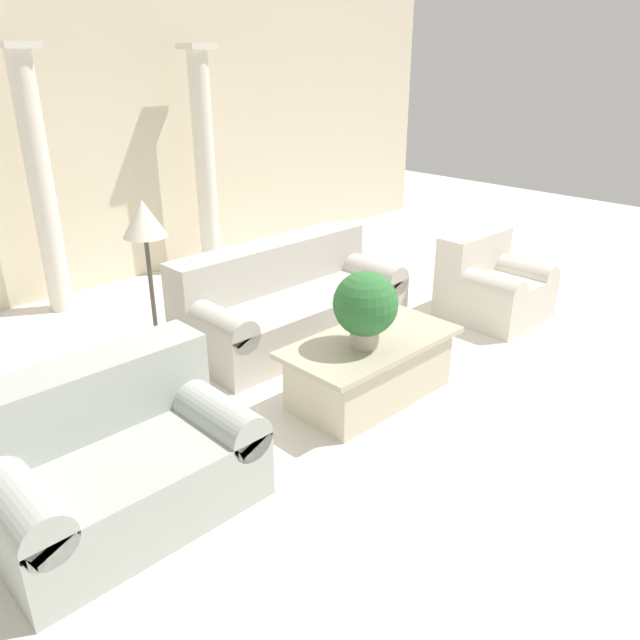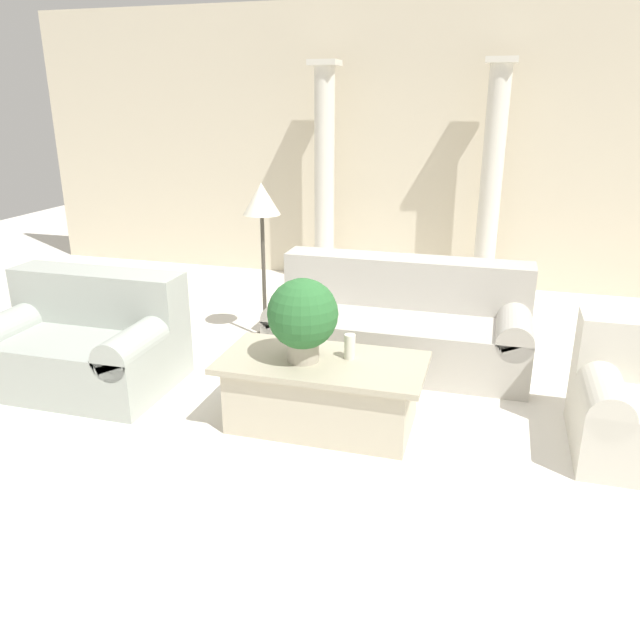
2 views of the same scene
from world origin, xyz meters
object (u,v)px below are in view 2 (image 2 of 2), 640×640
Objects in this scene: sofa_long at (400,323)px; floor_lamp at (262,210)px; loveseat at (84,341)px; potted_plant at (303,316)px; coffee_table at (322,392)px.

floor_lamp reaches higher than sofa_long.
loveseat is 2.54× the size of potted_plant.
loveseat is 1.85m from floor_lamp.
sofa_long is 1.47× the size of floor_lamp.
floor_lamp reaches higher than potted_plant.
floor_lamp reaches higher than coffee_table.
coffee_table is at bearing 18.56° from potted_plant.
floor_lamp is at bearing 172.75° from sofa_long.
sofa_long is 1.33m from coffee_table.
floor_lamp is (-0.84, 1.49, 0.41)m from potted_plant.
loveseat is at bearing -128.82° from floor_lamp.
floor_lamp reaches higher than loveseat.
sofa_long is at bearing 71.21° from potted_plant.
loveseat is at bearing 175.13° from coffee_table.
potted_plant is (-0.12, -0.04, 0.55)m from coffee_table.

